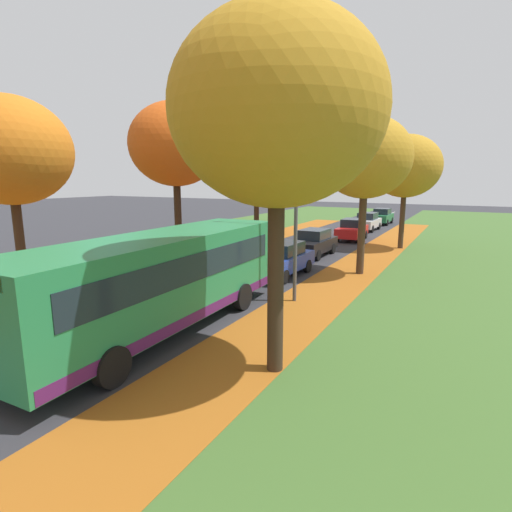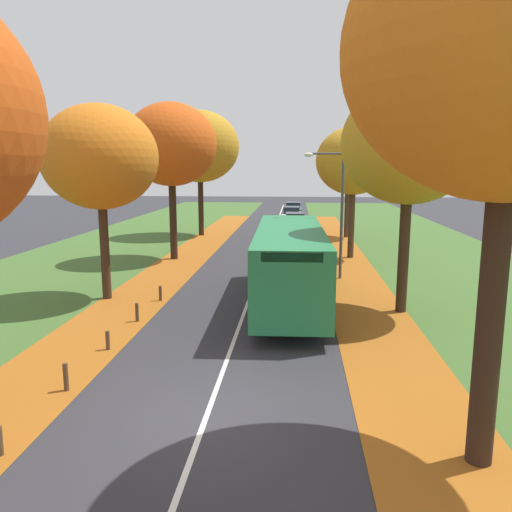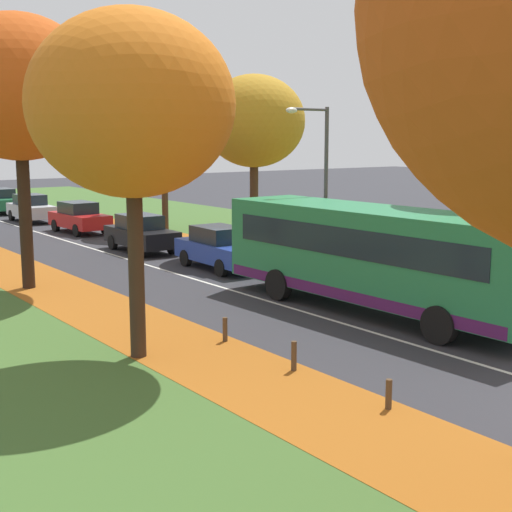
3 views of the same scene
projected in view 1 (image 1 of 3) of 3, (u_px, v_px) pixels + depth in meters
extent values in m
cube|color=#3D6028|center=(149.00, 249.00, 26.89)|extent=(12.00, 90.00, 0.01)
cube|color=#9E5619|center=(134.00, 275.00, 19.56)|extent=(2.80, 60.00, 0.00)
cube|color=#3D6028|center=(452.00, 281.00, 18.29)|extent=(12.00, 90.00, 0.01)
cube|color=#9E5619|center=(311.00, 302.00, 15.26)|extent=(2.80, 60.00, 0.00)
cube|color=silver|center=(272.00, 262.00, 22.59)|extent=(0.12, 80.00, 0.01)
cylinder|color=#382619|center=(20.00, 247.00, 15.69)|extent=(0.36, 0.36, 3.98)
ellipsoid|color=orange|center=(10.00, 151.00, 14.99)|extent=(4.52, 4.52, 4.07)
cylinder|color=black|center=(178.00, 220.00, 23.09)|extent=(0.41, 0.41, 4.60)
ellipsoid|color=#C64C14|center=(175.00, 144.00, 22.28)|extent=(5.16, 5.16, 4.64)
cylinder|color=black|center=(256.00, 209.00, 32.06)|extent=(0.41, 0.41, 4.56)
ellipsoid|color=#B27F1E|center=(256.00, 150.00, 31.20)|extent=(6.01, 6.01, 5.41)
cylinder|color=#382619|center=(276.00, 285.00, 9.45)|extent=(0.39, 0.39, 4.33)
ellipsoid|color=#B27F1E|center=(277.00, 109.00, 8.70)|extent=(4.78, 4.78, 4.30)
cylinder|color=#422D1E|center=(362.00, 234.00, 19.44)|extent=(0.36, 0.36, 4.02)
ellipsoid|color=#B27F1E|center=(365.00, 157.00, 18.76)|extent=(4.30, 4.30, 3.87)
cylinder|color=#422D1E|center=(402.00, 221.00, 26.74)|extent=(0.34, 0.34, 3.75)
ellipsoid|color=#B27F1E|center=(406.00, 166.00, 26.06)|extent=(4.53, 4.53, 4.07)
cylinder|color=#4C3823|center=(57.00, 298.00, 14.78)|extent=(0.12, 0.12, 0.61)
cylinder|color=#47474C|center=(296.00, 223.00, 14.82)|extent=(0.14, 0.14, 6.00)
cylinder|color=#47474C|center=(277.00, 144.00, 14.64)|extent=(1.60, 0.10, 0.10)
ellipsoid|color=silver|center=(258.00, 146.00, 15.02)|extent=(0.44, 0.28, 0.20)
cube|color=#237A47|center=(162.00, 276.00, 12.08)|extent=(2.76, 10.46, 2.50)
cube|color=#19232D|center=(162.00, 263.00, 12.00)|extent=(2.77, 9.21, 0.80)
cube|color=#4C1951|center=(164.00, 310.00, 12.28)|extent=(2.78, 10.25, 0.32)
cylinder|color=black|center=(112.00, 366.00, 8.97)|extent=(0.32, 0.97, 0.96)
cylinder|color=black|center=(43.00, 347.00, 10.03)|extent=(0.32, 0.97, 0.96)
cylinder|color=black|center=(242.00, 297.00, 14.29)|extent=(0.32, 0.97, 0.96)
cylinder|color=black|center=(188.00, 289.00, 15.35)|extent=(0.32, 0.97, 0.96)
cube|color=#233D9E|center=(282.00, 262.00, 19.29)|extent=(1.84, 4.26, 0.70)
cube|color=#19232D|center=(283.00, 248.00, 19.29)|extent=(1.51, 2.06, 0.60)
cylinder|color=black|center=(284.00, 277.00, 17.86)|extent=(0.24, 0.65, 0.64)
cylinder|color=black|center=(254.00, 273.00, 18.64)|extent=(0.24, 0.65, 0.64)
cylinder|color=black|center=(307.00, 266.00, 20.07)|extent=(0.24, 0.65, 0.64)
cylinder|color=black|center=(280.00, 263.00, 20.84)|extent=(0.24, 0.65, 0.64)
cube|color=black|center=(313.00, 245.00, 24.28)|extent=(1.78, 4.23, 0.70)
cube|color=#19232D|center=(314.00, 234.00, 24.29)|extent=(1.48, 2.04, 0.60)
cylinder|color=black|center=(318.00, 255.00, 22.86)|extent=(0.23, 0.64, 0.64)
cylinder|color=black|center=(293.00, 253.00, 23.61)|extent=(0.23, 0.64, 0.64)
cylinder|color=black|center=(332.00, 249.00, 25.08)|extent=(0.23, 0.64, 0.64)
cylinder|color=black|center=(309.00, 247.00, 25.84)|extent=(0.23, 0.64, 0.64)
cube|color=#B21919|center=(352.00, 231.00, 30.65)|extent=(1.87, 4.27, 0.70)
cube|color=#19232D|center=(353.00, 223.00, 30.66)|extent=(1.53, 2.07, 0.60)
cylinder|color=black|center=(358.00, 239.00, 29.23)|extent=(0.25, 0.65, 0.64)
cylinder|color=black|center=(337.00, 237.00, 29.90)|extent=(0.25, 0.65, 0.64)
cylinder|color=black|center=(365.00, 234.00, 31.53)|extent=(0.25, 0.65, 0.64)
cylinder|color=black|center=(346.00, 233.00, 32.20)|extent=(0.25, 0.65, 0.64)
cube|color=#B7BABF|center=(367.00, 223.00, 36.31)|extent=(1.79, 4.24, 0.70)
cube|color=#19232D|center=(368.00, 216.00, 36.31)|extent=(1.49, 2.05, 0.60)
cylinder|color=black|center=(372.00, 229.00, 34.89)|extent=(0.23, 0.64, 0.64)
cylinder|color=black|center=(354.00, 228.00, 35.64)|extent=(0.23, 0.64, 0.64)
cylinder|color=black|center=(379.00, 226.00, 37.11)|extent=(0.23, 0.64, 0.64)
cylinder|color=black|center=(362.00, 225.00, 37.87)|extent=(0.23, 0.64, 0.64)
cube|color=#1E6038|center=(382.00, 218.00, 41.48)|extent=(1.72, 4.21, 0.70)
cube|color=#19232D|center=(382.00, 211.00, 41.48)|extent=(1.45, 2.02, 0.60)
cylinder|color=black|center=(387.00, 223.00, 40.05)|extent=(0.22, 0.64, 0.64)
cylinder|color=black|center=(371.00, 222.00, 40.79)|extent=(0.22, 0.64, 0.64)
cylinder|color=black|center=(392.00, 220.00, 42.30)|extent=(0.22, 0.64, 0.64)
cylinder|color=black|center=(377.00, 220.00, 43.03)|extent=(0.22, 0.64, 0.64)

